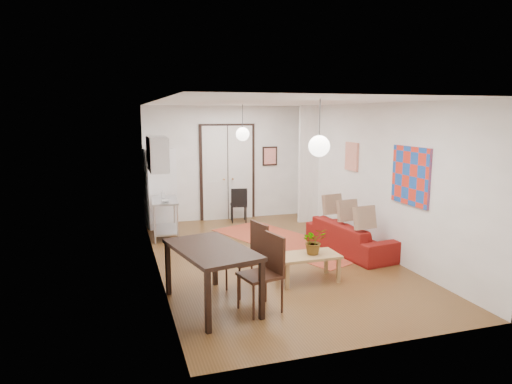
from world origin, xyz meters
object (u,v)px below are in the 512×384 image
object	(u,v)px
sofa	(351,237)
black_side_chair	(238,201)
dining_table	(211,254)
dining_chair_far	(258,265)
coffee_table	(308,258)
kitchen_counter	(165,213)
fridge	(160,188)
dining_chair_near	(244,251)

from	to	relation	value
sofa	black_side_chair	world-z (taller)	black_side_chair
dining_table	dining_chair_far	distance (m)	0.66
dining_table	dining_chair_far	world-z (taller)	dining_chair_far
coffee_table	kitchen_counter	xyz separation A→B (m)	(-1.93, 3.43, 0.14)
kitchen_counter	fridge	bearing A→B (deg)	93.21
dining_chair_far	coffee_table	bearing A→B (deg)	111.59
dining_chair_far	black_side_chair	distance (m)	5.30
coffee_table	dining_chair_near	distance (m)	1.12
fridge	black_side_chair	bearing A→B (deg)	-8.59
coffee_table	fridge	bearing A→B (deg)	113.41
fridge	black_side_chair	size ratio (longest dim) A/B	2.15
kitchen_counter	sofa	bearing A→B (deg)	-29.85
sofa	dining_chair_far	size ratio (longest dim) A/B	1.95
dining_chair_near	dining_chair_far	xyz separation A→B (m)	(0.00, -0.70, 0.00)
coffee_table	dining_chair_far	distance (m)	1.35
black_side_chair	dining_table	bearing A→B (deg)	81.04
fridge	dining_chair_near	xyz separation A→B (m)	(0.83, -4.50, -0.32)
dining_table	dining_chair_far	xyz separation A→B (m)	(0.60, -0.24, -0.15)
fridge	dining_chair_far	bearing A→B (deg)	-88.94
sofa	dining_table	size ratio (longest dim) A/B	1.21
sofa	fridge	world-z (taller)	fridge
fridge	dining_table	world-z (taller)	fridge
sofa	coffee_table	world-z (taller)	sofa
dining_table	dining_chair_near	distance (m)	0.77
sofa	kitchen_counter	bearing A→B (deg)	48.80
fridge	black_side_chair	distance (m)	1.97
dining_chair_near	black_side_chair	bearing A→B (deg)	153.08
kitchen_counter	dining_chair_far	xyz separation A→B (m)	(0.83, -4.19, 0.09)
sofa	coffee_table	bearing A→B (deg)	121.78
coffee_table	dining_chair_near	xyz separation A→B (m)	(-1.09, -0.06, 0.23)
black_side_chair	dining_chair_far	bearing A→B (deg)	88.05
dining_table	dining_chair_near	size ratio (longest dim) A/B	1.61
kitchen_counter	dining_chair_far	size ratio (longest dim) A/B	1.06
kitchen_counter	black_side_chair	size ratio (longest dim) A/B	1.28
dining_table	dining_chair_far	bearing A→B (deg)	-21.90
dining_chair_near	black_side_chair	size ratio (longest dim) A/B	1.21
coffee_table	black_side_chair	size ratio (longest dim) A/B	1.15
sofa	dining_chair_far	distance (m)	3.24
dining_chair_near	dining_table	bearing A→B (deg)	-65.78
sofa	coffee_table	xyz separation A→B (m)	(-1.46, -1.21, 0.08)
sofa	black_side_chair	bearing A→B (deg)	16.38
sofa	fridge	xyz separation A→B (m)	(-3.38, 3.23, 0.64)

